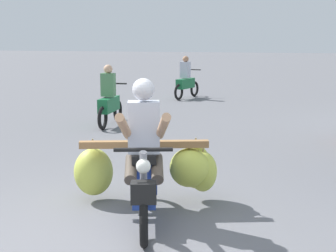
% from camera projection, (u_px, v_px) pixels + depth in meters
% --- Properties ---
extents(ground_plane, '(120.00, 120.00, 0.00)m').
position_uv_depth(ground_plane, '(79.00, 249.00, 4.61)').
color(ground_plane, slate).
extents(motorbike_main_loaded, '(1.83, 1.95, 1.58)m').
position_uv_depth(motorbike_main_loaded, '(152.00, 166.00, 5.56)').
color(motorbike_main_loaded, black).
rests_on(motorbike_main_loaded, ground).
extents(motorbike_distant_ahead_left, '(0.64, 1.58, 1.40)m').
position_uv_depth(motorbike_distant_ahead_left, '(186.00, 81.00, 15.79)').
color(motorbike_distant_ahead_left, black).
rests_on(motorbike_distant_ahead_left, ground).
extents(motorbike_distant_ahead_right, '(0.50, 1.62, 1.40)m').
position_uv_depth(motorbike_distant_ahead_right, '(109.00, 101.00, 10.89)').
color(motorbike_distant_ahead_right, black).
rests_on(motorbike_distant_ahead_right, ground).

